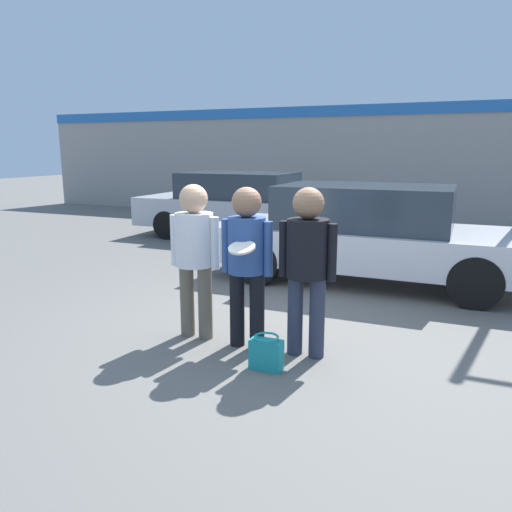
{
  "coord_description": "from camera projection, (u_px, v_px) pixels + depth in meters",
  "views": [
    {
      "loc": [
        1.86,
        -4.72,
        1.98
      ],
      "look_at": [
        -0.1,
        -0.11,
        0.9
      ],
      "focal_mm": 35.0,
      "sensor_mm": 36.0,
      "label": 1
    }
  ],
  "objects": [
    {
      "name": "storefront_building",
      "position": [
        398.0,
        162.0,
        13.73
      ],
      "size": [
        24.0,
        0.22,
        3.19
      ],
      "color": "gray",
      "rests_on": "ground"
    },
    {
      "name": "handbag",
      "position": [
        266.0,
        353.0,
        4.55
      ],
      "size": [
        0.3,
        0.23,
        0.32
      ],
      "color": "teal",
      "rests_on": "ground"
    },
    {
      "name": "person_right",
      "position": [
        307.0,
        257.0,
        4.69
      ],
      "size": [
        0.56,
        0.39,
        1.64
      ],
      "color": "#2D3347",
      "rests_on": "ground"
    },
    {
      "name": "person_middle_with_frisbee",
      "position": [
        247.0,
        254.0,
        4.9
      ],
      "size": [
        0.54,
        0.57,
        1.62
      ],
      "color": "black",
      "rests_on": "ground"
    },
    {
      "name": "parked_car_near",
      "position": [
        368.0,
        233.0,
        7.52
      ],
      "size": [
        4.78,
        1.9,
        1.45
      ],
      "color": "silver",
      "rests_on": "ground"
    },
    {
      "name": "shrub",
      "position": [
        301.0,
        203.0,
        14.37
      ],
      "size": [
        0.93,
        0.93,
        0.93
      ],
      "color": "#387A3D",
      "rests_on": "ground"
    },
    {
      "name": "parked_car_far",
      "position": [
        241.0,
        205.0,
        11.3
      ],
      "size": [
        4.72,
        1.92,
        1.47
      ],
      "color": "#B7BABF",
      "rests_on": "ground"
    },
    {
      "name": "ground_plane",
      "position": [
        269.0,
        336.0,
        5.38
      ],
      "size": [
        56.0,
        56.0,
        0.0
      ],
      "primitive_type": "plane",
      "color": "#66635E"
    },
    {
      "name": "person_left",
      "position": [
        195.0,
        247.0,
        5.18
      ],
      "size": [
        0.57,
        0.4,
        1.63
      ],
      "color": "#665B4C",
      "rests_on": "ground"
    }
  ]
}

